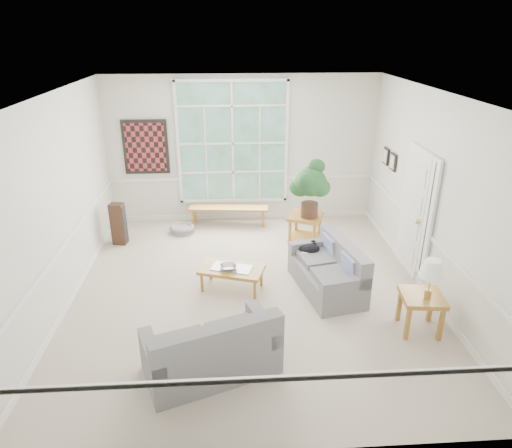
% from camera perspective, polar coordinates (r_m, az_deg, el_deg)
% --- Properties ---
extents(floor, '(5.50, 6.00, 0.01)m').
position_cam_1_polar(floor, '(7.29, -0.69, -8.28)').
color(floor, '#B2A495').
rests_on(floor, ground).
extents(ceiling, '(5.50, 6.00, 0.02)m').
position_cam_1_polar(ceiling, '(6.25, -0.83, 15.85)').
color(ceiling, white).
rests_on(ceiling, ground).
extents(wall_back, '(5.50, 0.02, 3.00)m').
position_cam_1_polar(wall_back, '(9.48, -1.70, 9.24)').
color(wall_back, silver).
rests_on(wall_back, ground).
extents(wall_front, '(5.50, 0.02, 3.00)m').
position_cam_1_polar(wall_front, '(3.96, 1.53, -12.56)').
color(wall_front, silver).
rests_on(wall_front, ground).
extents(wall_left, '(0.02, 6.00, 3.00)m').
position_cam_1_polar(wall_left, '(7.05, -23.70, 2.12)').
color(wall_left, silver).
rests_on(wall_left, ground).
extents(wall_right, '(0.02, 6.00, 3.00)m').
position_cam_1_polar(wall_right, '(7.28, 21.43, 3.15)').
color(wall_right, silver).
rests_on(wall_right, ground).
extents(window_back, '(2.30, 0.08, 2.40)m').
position_cam_1_polar(window_back, '(9.40, -2.94, 10.04)').
color(window_back, white).
rests_on(window_back, wall_back).
extents(entry_door, '(0.08, 0.90, 2.10)m').
position_cam_1_polar(entry_door, '(7.93, 18.99, 1.62)').
color(entry_door, white).
rests_on(entry_door, floor).
extents(door_sidelight, '(0.08, 0.26, 1.90)m').
position_cam_1_polar(door_sidelight, '(7.36, 20.84, 0.52)').
color(door_sidelight, white).
rests_on(door_sidelight, wall_right).
extents(wall_art, '(0.90, 0.06, 1.10)m').
position_cam_1_polar(wall_art, '(9.55, -13.63, 9.31)').
color(wall_art, '#581B1F').
rests_on(wall_art, wall_back).
extents(wall_frame_near, '(0.04, 0.26, 0.32)m').
position_cam_1_polar(wall_frame_near, '(8.79, 16.71, 7.45)').
color(wall_frame_near, black).
rests_on(wall_frame_near, wall_right).
extents(wall_frame_far, '(0.04, 0.26, 0.32)m').
position_cam_1_polar(wall_frame_far, '(9.16, 15.89, 8.16)').
color(wall_frame_far, black).
rests_on(wall_frame_far, wall_right).
extents(loveseat_right, '(1.05, 1.59, 0.79)m').
position_cam_1_polar(loveseat_right, '(7.19, 8.84, -5.36)').
color(loveseat_right, slate).
rests_on(loveseat_right, floor).
extents(loveseat_front, '(1.72, 1.28, 0.83)m').
position_cam_1_polar(loveseat_front, '(5.56, -5.71, -14.51)').
color(loveseat_front, slate).
rests_on(loveseat_front, floor).
extents(coffee_table, '(1.09, 0.81, 0.36)m').
position_cam_1_polar(coffee_table, '(7.25, -3.03, -6.77)').
color(coffee_table, '#A16D2A').
rests_on(coffee_table, floor).
extents(pewter_bowl, '(0.35, 0.35, 0.08)m').
position_cam_1_polar(pewter_bowl, '(7.12, -3.48, -5.35)').
color(pewter_bowl, '#9E9EA3').
rests_on(pewter_bowl, coffee_table).
extents(window_bench, '(1.65, 0.47, 0.38)m').
position_cam_1_polar(window_bench, '(9.56, -3.43, 1.04)').
color(window_bench, '#A16D2A').
rests_on(window_bench, floor).
extents(end_table, '(0.76, 0.76, 0.58)m').
position_cam_1_polar(end_table, '(8.71, 6.13, -0.66)').
color(end_table, '#A16D2A').
rests_on(end_table, floor).
extents(houseplant, '(0.65, 0.65, 1.09)m').
position_cam_1_polar(houseplant, '(8.34, 6.80, 4.38)').
color(houseplant, '#1F4B24').
rests_on(houseplant, end_table).
extents(side_table, '(0.59, 0.59, 0.55)m').
position_cam_1_polar(side_table, '(6.66, 19.79, -10.38)').
color(side_table, '#A16D2A').
rests_on(side_table, floor).
extents(table_lamp, '(0.39, 0.39, 0.56)m').
position_cam_1_polar(table_lamp, '(6.34, 20.96, -6.49)').
color(table_lamp, silver).
rests_on(table_lamp, side_table).
extents(pet_bed, '(0.62, 0.62, 0.14)m').
position_cam_1_polar(pet_bed, '(9.33, -9.18, -0.60)').
color(pet_bed, slate).
rests_on(pet_bed, floor).
extents(floor_speaker, '(0.28, 0.24, 0.81)m').
position_cam_1_polar(floor_speaker, '(8.99, -16.81, 0.02)').
color(floor_speaker, '#371F14').
rests_on(floor_speaker, floor).
extents(cat, '(0.42, 0.36, 0.16)m').
position_cam_1_polar(cat, '(7.53, 6.69, -3.04)').
color(cat, black).
rests_on(cat, loveseat_right).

